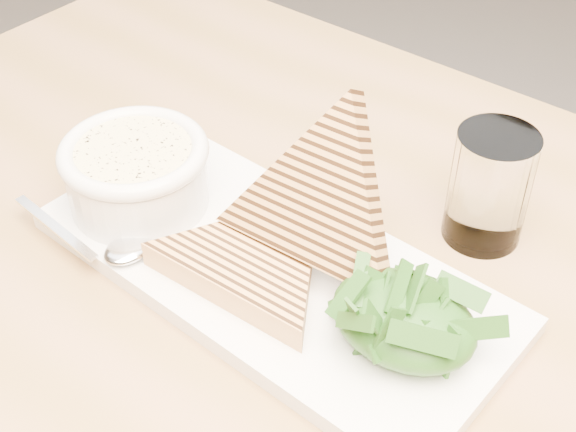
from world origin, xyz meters
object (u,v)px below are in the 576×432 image
Objects in this scene: table_top at (361,403)px; glass_near at (489,187)px; platter at (272,269)px; soup_bowl at (138,181)px.

table_top is 0.21m from glass_near.
table_top is at bearing -85.36° from glass_near.
table_top is 3.24× the size of platter.
table_top is at bearing -19.43° from platter.
soup_bowl is (-0.13, -0.01, 0.03)m from platter.
soup_bowl is at bearing -144.99° from glass_near.
soup_bowl is (-0.25, 0.03, 0.06)m from table_top.
soup_bowl is at bearing 173.93° from table_top.
platter is 0.19m from glass_near.
glass_near is at bearing 94.64° from table_top.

